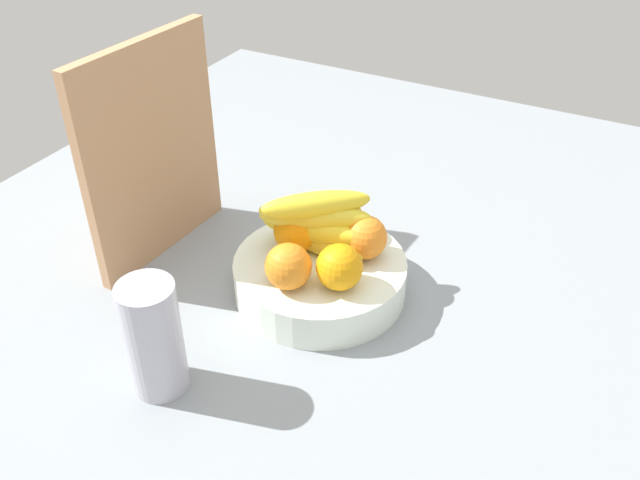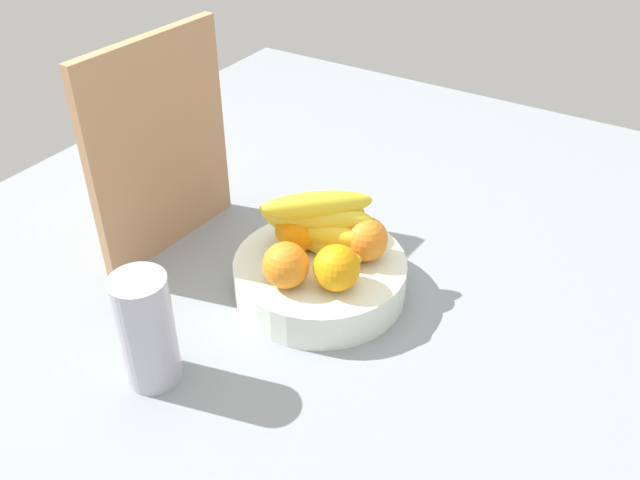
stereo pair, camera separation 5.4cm
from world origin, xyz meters
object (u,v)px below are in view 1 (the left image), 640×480
(fruit_bowl, at_px, (320,276))
(orange_back_right, at_px, (288,266))
(orange_front_left, at_px, (340,266))
(cutting_board, at_px, (152,153))
(thermos_tumbler, at_px, (154,338))
(orange_front_right, at_px, (365,237))
(orange_back_left, at_px, (296,231))
(banana_bunch, at_px, (316,223))
(orange_center, at_px, (341,217))

(fruit_bowl, relative_size, orange_back_right, 3.90)
(orange_front_left, relative_size, orange_back_right, 1.00)
(cutting_board, bearing_deg, fruit_bowl, -83.83)
(thermos_tumbler, bearing_deg, orange_front_right, -25.28)
(orange_back_left, distance_m, banana_bunch, 0.04)
(orange_front_right, bearing_deg, thermos_tumbler, 154.72)
(orange_front_right, height_order, cutting_board, cutting_board)
(orange_front_right, height_order, orange_center, same)
(orange_back_right, bearing_deg, orange_front_left, -61.50)
(banana_bunch, distance_m, thermos_tumbler, 0.30)
(orange_front_right, xyz_separation_m, orange_back_right, (-0.12, 0.07, 0.00))
(orange_back_left, xyz_separation_m, thermos_tumbler, (-0.28, 0.05, -0.01))
(orange_back_left, bearing_deg, orange_front_right, -71.13)
(thermos_tumbler, bearing_deg, banana_bunch, -15.21)
(orange_back_left, bearing_deg, cutting_board, 95.70)
(orange_front_left, bearing_deg, orange_back_left, 64.97)
(orange_center, bearing_deg, cutting_board, 107.81)
(orange_center, bearing_deg, orange_back_right, 176.47)
(orange_back_right, height_order, banana_bunch, banana_bunch)
(orange_front_left, distance_m, orange_back_right, 0.07)
(orange_front_right, bearing_deg, cutting_board, 99.69)
(orange_front_right, distance_m, orange_center, 0.07)
(banana_bunch, bearing_deg, orange_front_right, -70.24)
(orange_front_left, relative_size, orange_front_right, 1.00)
(orange_center, height_order, thermos_tumbler, thermos_tumbler)
(orange_front_right, relative_size, banana_bunch, 0.39)
(orange_back_right, bearing_deg, thermos_tumbler, 157.45)
(orange_front_left, bearing_deg, cutting_board, 86.26)
(orange_back_right, relative_size, cutting_board, 0.19)
(orange_front_right, relative_size, thermos_tumbler, 0.41)
(orange_back_right, bearing_deg, orange_center, -3.53)
(orange_center, height_order, banana_bunch, banana_bunch)
(orange_front_left, distance_m, orange_back_left, 0.11)
(orange_center, height_order, cutting_board, cutting_board)
(orange_front_left, height_order, thermos_tumbler, thermos_tumbler)
(orange_front_left, xyz_separation_m, orange_front_right, (0.08, -0.00, 0.00))
(orange_center, distance_m, thermos_tumbler, 0.36)
(orange_front_left, relative_size, orange_center, 1.00)
(banana_bunch, bearing_deg, cutting_board, 97.00)
(orange_front_right, distance_m, orange_back_right, 0.13)
(orange_center, bearing_deg, thermos_tumbler, 165.27)
(orange_center, bearing_deg, banana_bunch, 167.67)
(orange_front_right, distance_m, orange_back_left, 0.11)
(cutting_board, bearing_deg, banana_bunch, -79.53)
(fruit_bowl, relative_size, orange_back_left, 3.90)
(orange_front_right, distance_m, cutting_board, 0.36)
(fruit_bowl, xyz_separation_m, orange_back_right, (-0.07, 0.01, 0.06))
(orange_back_left, height_order, orange_back_right, same)
(orange_back_right, bearing_deg, fruit_bowl, -10.54)
(fruit_bowl, bearing_deg, banana_bunch, 40.25)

